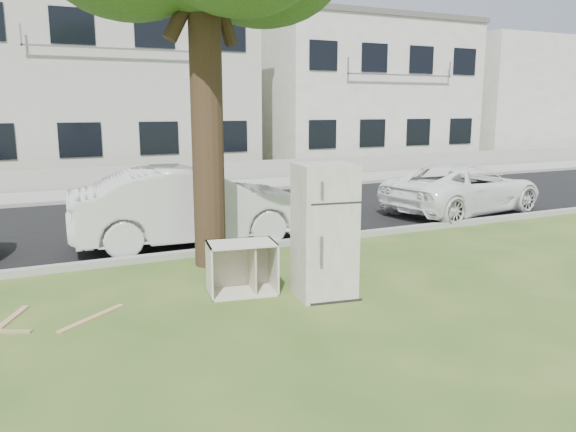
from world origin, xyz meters
name	(u,v)px	position (x,y,z in m)	size (l,w,h in m)	color
ground	(273,291)	(0.00, 0.00, 0.00)	(120.00, 120.00, 0.00)	#2F4E1B
road	(174,220)	(0.00, 6.00, 0.01)	(120.00, 7.00, 0.01)	black
kerb_near	(221,253)	(0.00, 2.45, 0.00)	(120.00, 0.18, 0.12)	gray
kerb_far	(145,199)	(0.00, 9.55, 0.00)	(120.00, 0.18, 0.12)	gray
sidewalk	(136,192)	(0.00, 11.00, 0.01)	(120.00, 2.80, 0.01)	gray
low_wall	(127,176)	(0.00, 12.60, 0.35)	(120.00, 0.15, 0.70)	gray
townhouse_center	(102,82)	(0.00, 17.50, 3.72)	(11.22, 8.16, 7.44)	#B7B8A7
townhouse_right	(350,93)	(12.00, 17.50, 3.42)	(10.20, 8.16, 6.84)	silver
filler_right	(539,99)	(26.00, 18.00, 3.20)	(16.00, 9.00, 6.40)	#B7B8A7
fridge	(324,231)	(0.58, -0.52, 0.97)	(0.80, 0.74, 1.93)	#BBB6A9
cabinet	(242,268)	(-0.46, 0.11, 0.39)	(0.99, 0.61, 0.77)	beige
plank_a	(92,318)	(-2.60, -0.03, 0.01)	(1.09, 0.09, 0.02)	tan
plank_c	(13,317)	(-3.53, 0.46, 0.01)	(0.78, 0.09, 0.02)	tan
car_center	(192,206)	(-0.26, 3.41, 0.78)	(1.65, 4.73, 1.56)	silver
car_right	(464,189)	(7.06, 3.70, 0.64)	(2.11, 4.58, 1.27)	white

